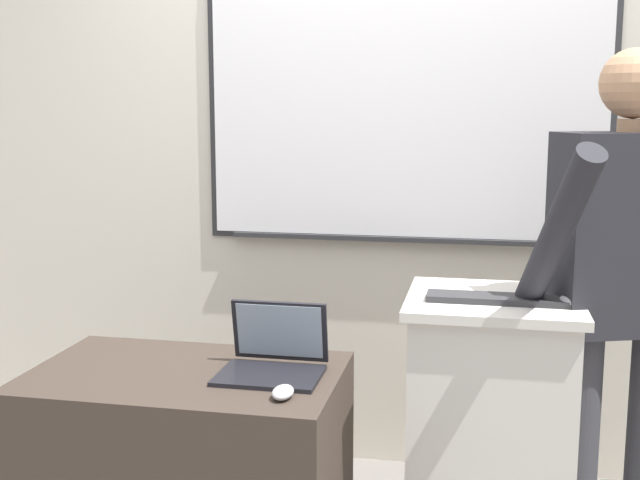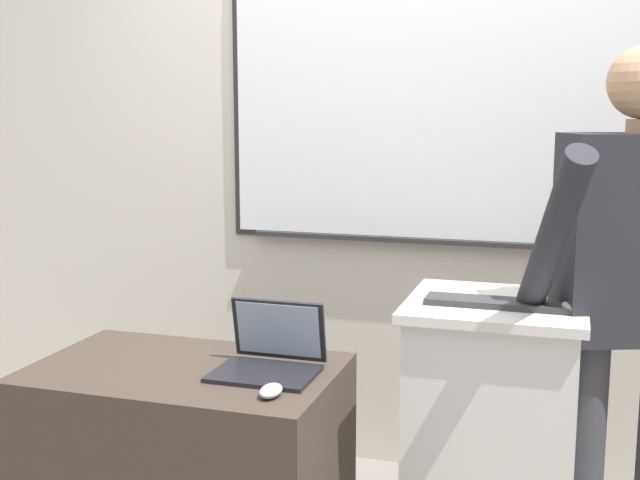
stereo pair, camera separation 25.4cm
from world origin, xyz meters
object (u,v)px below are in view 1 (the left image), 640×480
at_px(lectern_podium, 489,434).
at_px(wireless_keyboard, 498,299).
at_px(laptop, 274,354).
at_px(computer_mouse_by_keyboard, 570,300).
at_px(side_desk, 188,479).
at_px(person_presenter, 623,281).
at_px(computer_mouse_by_laptop, 283,392).

xyz_separation_m(lectern_podium, wireless_keyboard, (0.01, -0.07, 0.47)).
distance_m(laptop, computer_mouse_by_keyboard, 0.92).
distance_m(side_desk, laptop, 0.50).
xyz_separation_m(person_presenter, wireless_keyboard, (-0.38, -0.11, -0.05)).
xyz_separation_m(side_desk, person_presenter, (1.33, 0.33, 0.63)).
bearing_deg(laptop, computer_mouse_by_laptop, -69.36).
relative_size(lectern_podium, computer_mouse_by_laptop, 9.32).
bearing_deg(computer_mouse_by_laptop, person_presenter, 27.13).
height_order(side_desk, computer_mouse_by_laptop, computer_mouse_by_laptop).
bearing_deg(wireless_keyboard, computer_mouse_by_laptop, -146.44).
distance_m(person_presenter, computer_mouse_by_keyboard, 0.21).
distance_m(wireless_keyboard, computer_mouse_by_laptop, 0.74).
xyz_separation_m(lectern_podium, person_presenter, (0.39, 0.04, 0.52)).
bearing_deg(side_desk, computer_mouse_by_laptop, -24.91).
relative_size(lectern_podium, computer_mouse_by_keyboard, 9.32).
bearing_deg(computer_mouse_by_keyboard, computer_mouse_by_laptop, -154.42).
relative_size(laptop, wireless_keyboard, 0.71).
bearing_deg(side_desk, person_presenter, 14.09).
height_order(side_desk, computer_mouse_by_keyboard, computer_mouse_by_keyboard).
bearing_deg(computer_mouse_by_laptop, lectern_podium, 38.31).
bearing_deg(lectern_podium, computer_mouse_by_keyboard, -18.04).
bearing_deg(computer_mouse_by_keyboard, side_desk, -169.28).
distance_m(person_presenter, wireless_keyboard, 0.40).
xyz_separation_m(lectern_podium, laptop, (-0.66, -0.24, 0.31)).
bearing_deg(computer_mouse_by_keyboard, person_presenter, 33.91).
bearing_deg(computer_mouse_by_laptop, laptop, 110.64).
height_order(laptop, wireless_keyboard, wireless_keyboard).
relative_size(laptop, computer_mouse_by_laptop, 3.13).
relative_size(side_desk, computer_mouse_by_keyboard, 9.65).
height_order(lectern_podium, person_presenter, person_presenter).
distance_m(laptop, wireless_keyboard, 0.72).
relative_size(lectern_podium, wireless_keyboard, 2.12).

